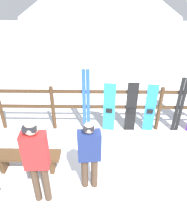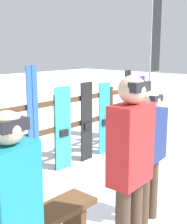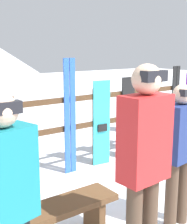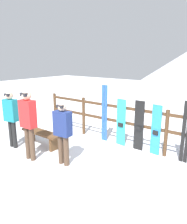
{
  "view_description": "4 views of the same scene",
  "coord_description": "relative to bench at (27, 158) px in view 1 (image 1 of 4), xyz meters",
  "views": [
    {
      "loc": [
        -0.25,
        -2.89,
        3.65
      ],
      "look_at": [
        -0.32,
        1.36,
        1.01
      ],
      "focal_mm": 35.0,
      "sensor_mm": 36.0,
      "label": 1
    },
    {
      "loc": [
        -3.35,
        -1.63,
        2.01
      ],
      "look_at": [
        -0.01,
        1.31,
        1.1
      ],
      "focal_mm": 50.0,
      "sensor_mm": 36.0,
      "label": 2
    },
    {
      "loc": [
        -2.97,
        -1.85,
        1.91
      ],
      "look_at": [
        -0.66,
        1.29,
        1.11
      ],
      "focal_mm": 50.0,
      "sensor_mm": 36.0,
      "label": 3
    },
    {
      "loc": [
        3.25,
        -3.32,
        2.58
      ],
      "look_at": [
        -0.3,
        1.23,
        1.13
      ],
      "focal_mm": 35.0,
      "sensor_mm": 36.0,
      "label": 4
    }
  ],
  "objects": [
    {
      "name": "snowboard_blue",
      "position": [
        2.9,
        1.52,
        0.35
      ],
      "size": [
        0.27,
        0.08,
        1.38
      ],
      "color": "#288CE0",
      "rests_on": "ground"
    },
    {
      "name": "person_red",
      "position": [
        0.48,
        -0.75,
        0.73
      ],
      "size": [
        0.42,
        0.25,
        1.8
      ],
      "color": "#4C3828",
      "rests_on": "ground"
    },
    {
      "name": "ski_pair_blue",
      "position": [
        1.21,
        1.52,
        0.55
      ],
      "size": [
        0.2,
        0.02,
        1.77
      ],
      "color": "blue",
      "rests_on": "ground"
    },
    {
      "name": "snowboard_cyan",
      "position": [
        1.82,
        1.52,
        0.36
      ],
      "size": [
        0.31,
        0.08,
        1.41
      ],
      "color": "#2DBFCC",
      "rests_on": "ground"
    },
    {
      "name": "person_navy",
      "position": [
        1.36,
        -0.41,
        0.56
      ],
      "size": [
        0.44,
        0.27,
        1.55
      ],
      "color": "#4C3828",
      "rests_on": "ground"
    },
    {
      "name": "ski_pair_black",
      "position": [
        3.65,
        1.52,
        0.45
      ],
      "size": [
        0.2,
        0.02,
        1.57
      ],
      "color": "black",
      "rests_on": "ground"
    },
    {
      "name": "fence",
      "position": [
        1.73,
        1.58,
        0.42
      ],
      "size": [
        5.8,
        0.1,
        1.28
      ],
      "color": "#4C331E",
      "rests_on": "ground"
    },
    {
      "name": "snowboard_black_stripe",
      "position": [
        2.4,
        1.52,
        0.37
      ],
      "size": [
        0.28,
        0.06,
        1.43
      ],
      "color": "black",
      "rests_on": "ground"
    },
    {
      "name": "ground_plane",
      "position": [
        1.73,
        -0.54,
        -0.34
      ],
      "size": [
        40.0,
        40.0,
        0.0
      ],
      "primitive_type": "plane",
      "color": "white"
    },
    {
      "name": "bench",
      "position": [
        0.0,
        0.0,
        0.0
      ],
      "size": [
        1.43,
        0.36,
        0.45
      ],
      "color": "brown",
      "rests_on": "ground"
    }
  ]
}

